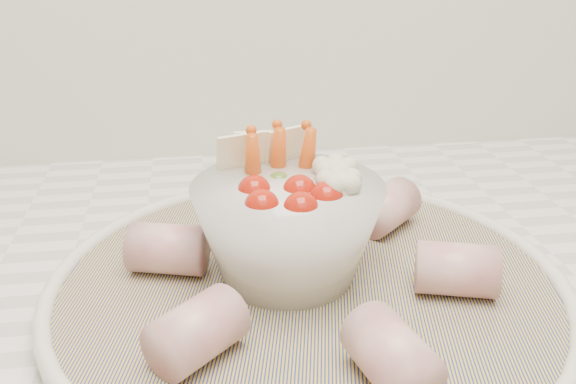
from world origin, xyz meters
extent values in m
cube|color=white|center=(0.00, 1.45, 0.90)|extent=(2.04, 0.62, 0.04)
cylinder|color=navy|center=(-0.10, 1.43, 0.93)|extent=(0.45, 0.45, 0.01)
torus|color=silver|center=(-0.10, 1.43, 0.94)|extent=(0.38, 0.38, 0.01)
sphere|color=#AD190B|center=(-0.14, 1.42, 1.00)|extent=(0.02, 0.02, 0.02)
sphere|color=#AD190B|center=(-0.11, 1.41, 1.00)|extent=(0.02, 0.02, 0.02)
sphere|color=#AD190B|center=(-0.09, 1.42, 1.00)|extent=(0.02, 0.02, 0.02)
sphere|color=#AD190B|center=(-0.14, 1.44, 1.00)|extent=(0.02, 0.02, 0.02)
sphere|color=#AD190B|center=(-0.11, 1.44, 1.00)|extent=(0.02, 0.02, 0.02)
sphere|color=#4A7125|center=(-0.12, 1.46, 1.00)|extent=(0.02, 0.02, 0.02)
cone|color=#CE5013|center=(-0.14, 1.47, 1.01)|extent=(0.02, 0.03, 0.06)
cone|color=#CE5013|center=(-0.12, 1.48, 1.01)|extent=(0.02, 0.03, 0.06)
cone|color=#CE5013|center=(-0.09, 1.48, 1.01)|extent=(0.02, 0.03, 0.06)
sphere|color=beige|center=(-0.08, 1.46, 1.01)|extent=(0.03, 0.03, 0.03)
sphere|color=beige|center=(-0.08, 1.43, 1.01)|extent=(0.03, 0.03, 0.03)
cube|color=#FAF3C2|center=(-0.13, 1.49, 1.01)|extent=(0.04, 0.01, 0.04)
cube|color=#FAF3C2|center=(-0.11, 1.49, 1.01)|extent=(0.04, 0.03, 0.04)
cube|color=#FAF3C2|center=(-0.14, 1.48, 1.01)|extent=(0.04, 0.02, 0.04)
cylinder|color=#B6535A|center=(0.00, 1.40, 0.95)|extent=(0.06, 0.05, 0.04)
cylinder|color=#B6535A|center=(-0.02, 1.51, 0.95)|extent=(0.07, 0.07, 0.04)
cylinder|color=#B6535A|center=(-0.13, 1.55, 0.95)|extent=(0.05, 0.06, 0.04)
cylinder|color=#B6535A|center=(-0.20, 1.46, 0.95)|extent=(0.06, 0.05, 0.04)
cylinder|color=#B6535A|center=(-0.18, 1.36, 0.95)|extent=(0.07, 0.07, 0.04)
cylinder|color=#B6535A|center=(-0.07, 1.32, 0.95)|extent=(0.05, 0.06, 0.04)
camera|label=1|loc=(-0.18, 1.03, 1.18)|focal=40.00mm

